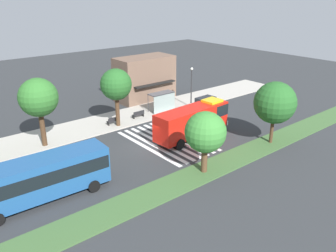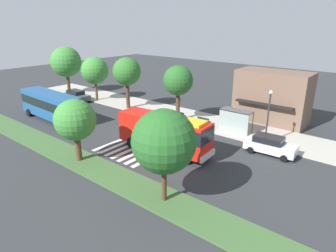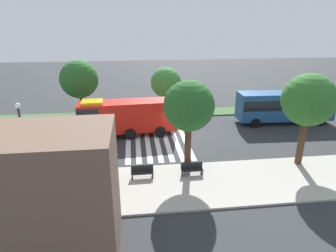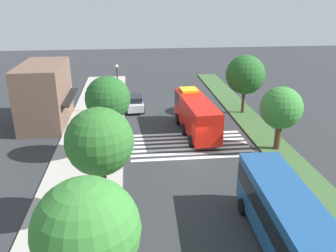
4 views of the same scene
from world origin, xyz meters
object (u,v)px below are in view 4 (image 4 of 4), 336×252
at_px(bench_near_shelter, 105,136).
at_px(sidewalk_tree_center, 99,142).
at_px(fire_truck, 195,113).
at_px(bench_west_of_shelter, 103,152).
at_px(parked_car_mid, 134,102).
at_px(street_lamp, 118,84).
at_px(sidewalk_tree_east, 108,99).
at_px(transit_bus, 287,220).
at_px(bus_stop_shelter, 106,109).
at_px(median_tree_west, 245,75).
at_px(sidewalk_tree_west, 87,231).
at_px(median_tree_far_west, 281,108).

distance_m(bench_near_shelter, sidewalk_tree_center, 13.19).
bearing_deg(sidewalk_tree_center, fire_truck, -30.34).
xyz_separation_m(bench_west_of_shelter, sidewalk_tree_center, (-8.70, -0.70, 4.66)).
xyz_separation_m(parked_car_mid, sidewalk_tree_center, (-21.52, 2.20, 4.35)).
relative_size(fire_truck, street_lamp, 1.76).
relative_size(street_lamp, sidewalk_tree_east, 0.81).
bearing_deg(street_lamp, transit_bus, -158.99).
distance_m(bus_stop_shelter, bench_west_of_shelter, 7.73).
bearing_deg(transit_bus, bus_stop_shelter, -150.38).
distance_m(parked_car_mid, median_tree_west, 13.08).
distance_m(bus_stop_shelter, median_tree_west, 15.64).
xyz_separation_m(bus_stop_shelter, sidewalk_tree_center, (-16.32, -0.74, 3.36)).
bearing_deg(sidewalk_tree_east, transit_bus, -142.71).
relative_size(transit_bus, bench_west_of_shelter, 6.55).
bearing_deg(median_tree_west, bench_near_shelter, 113.10).
relative_size(sidewalk_tree_west, sidewalk_tree_center, 0.94).
bearing_deg(median_tree_far_west, bench_near_shelter, 77.10).
distance_m(bench_near_shelter, sidewalk_tree_east, 5.70).
bearing_deg(bench_west_of_shelter, sidewalk_tree_center, -175.39).
distance_m(street_lamp, sidewalk_tree_east, 11.58).
relative_size(bus_stop_shelter, median_tree_far_west, 0.63).
distance_m(bench_near_shelter, sidewalk_tree_west, 19.87).
bearing_deg(sidewalk_tree_west, bench_west_of_shelter, 2.54).
relative_size(transit_bus, bus_stop_shelter, 2.99).
bearing_deg(sidewalk_tree_east, street_lamp, -2.00).
bearing_deg(street_lamp, bench_near_shelter, 172.21).
bearing_deg(sidewalk_tree_east, bench_west_of_shelter, 106.69).
relative_size(fire_truck, sidewalk_tree_west, 1.45).
bearing_deg(bus_stop_shelter, sidewalk_tree_east, -174.30).
bearing_deg(bench_near_shelter, bench_west_of_shelter, 180.00).
relative_size(street_lamp, median_tree_west, 0.84).
height_order(parked_car_mid, transit_bus, transit_bus).
height_order(bench_near_shelter, sidewalk_tree_center, sidewalk_tree_center).
distance_m(sidewalk_tree_west, median_tree_west, 29.67).
height_order(parked_car_mid, median_tree_far_west, median_tree_far_west).
xyz_separation_m(fire_truck, sidewalk_tree_east, (-4.81, 8.03, 3.08)).
bearing_deg(median_tree_far_west, sidewalk_tree_west, 137.78).
bearing_deg(median_tree_far_west, fire_truck, 52.90).
bearing_deg(transit_bus, bench_west_of_shelter, -138.05).
distance_m(fire_truck, street_lamp, 10.21).
relative_size(fire_truck, sidewalk_tree_center, 1.36).
bearing_deg(transit_bus, sidewalk_tree_center, -109.20).
relative_size(sidewalk_tree_west, median_tree_far_west, 1.20).
xyz_separation_m(transit_bus, sidewalk_tree_east, (12.71, 9.68, 3.04)).
distance_m(bus_stop_shelter, street_lamp, 4.48).
bearing_deg(street_lamp, fire_truck, -131.05).
bearing_deg(bench_near_shelter, sidewalk_tree_east, -168.38).
height_order(sidewalk_tree_west, sidewalk_tree_east, sidewalk_tree_east).
relative_size(median_tree_far_west, median_tree_west, 0.85).
height_order(bench_near_shelter, median_tree_far_west, median_tree_far_west).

